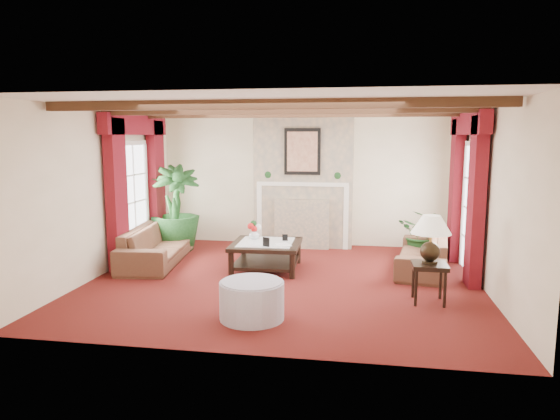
% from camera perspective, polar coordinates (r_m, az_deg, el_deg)
% --- Properties ---
extents(floor, '(6.00, 6.00, 0.00)m').
position_cam_1_polar(floor, '(7.95, 0.46, -8.02)').
color(floor, '#4D110D').
rests_on(floor, ground).
extents(ceiling, '(6.00, 6.00, 0.00)m').
position_cam_1_polar(ceiling, '(7.64, 0.49, 11.80)').
color(ceiling, white).
rests_on(ceiling, floor).
extents(back_wall, '(6.00, 0.02, 2.70)m').
position_cam_1_polar(back_wall, '(10.39, 2.83, 3.45)').
color(back_wall, beige).
rests_on(back_wall, ground).
extents(left_wall, '(0.02, 5.50, 2.70)m').
position_cam_1_polar(left_wall, '(8.66, -19.55, 1.97)').
color(left_wall, beige).
rests_on(left_wall, ground).
extents(right_wall, '(0.02, 5.50, 2.70)m').
position_cam_1_polar(right_wall, '(7.80, 22.81, 1.14)').
color(right_wall, beige).
rests_on(right_wall, ground).
extents(ceiling_beams, '(6.00, 3.00, 0.12)m').
position_cam_1_polar(ceiling_beams, '(7.63, 0.49, 11.35)').
color(ceiling_beams, '#371D11').
rests_on(ceiling_beams, ceiling).
extents(fireplace, '(2.00, 0.52, 2.70)m').
position_cam_1_polar(fireplace, '(10.16, 2.75, 10.96)').
color(fireplace, tan).
rests_on(fireplace, ground).
extents(french_door_left, '(0.10, 1.10, 2.16)m').
position_cam_1_polar(french_door_left, '(9.49, -16.70, 7.35)').
color(french_door_left, white).
rests_on(french_door_left, ground).
extents(french_door_right, '(0.10, 1.10, 2.16)m').
position_cam_1_polar(french_door_right, '(8.72, 21.40, 7.06)').
color(french_door_right, white).
rests_on(french_door_right, ground).
extents(curtains_left, '(0.20, 2.40, 2.55)m').
position_cam_1_polar(curtains_left, '(9.44, -16.20, 9.92)').
color(curtains_left, '#560B17').
rests_on(curtains_left, ground).
extents(curtains_right, '(0.20, 2.40, 2.55)m').
position_cam_1_polar(curtains_right, '(8.70, 20.83, 9.86)').
color(curtains_right, '#560B17').
rests_on(curtains_right, ground).
extents(sofa_left, '(2.33, 1.15, 0.85)m').
position_cam_1_polar(sofa_left, '(9.20, -13.94, -3.25)').
color(sofa_left, '#320D14').
rests_on(sofa_left, ground).
extents(sofa_right, '(2.17, 1.19, 0.78)m').
position_cam_1_polar(sofa_right, '(8.79, 16.01, -4.13)').
color(sofa_right, '#320D14').
rests_on(sofa_right, ground).
extents(potted_palm, '(2.51, 2.57, 0.95)m').
position_cam_1_polar(potted_palm, '(10.11, -11.82, -1.86)').
color(potted_palm, black).
rests_on(potted_palm, ground).
extents(small_plant, '(1.53, 1.55, 0.71)m').
position_cam_1_polar(small_plant, '(9.66, 15.93, -3.22)').
color(small_plant, black).
rests_on(small_plant, ground).
extents(coffee_table, '(1.18, 1.18, 0.47)m').
position_cam_1_polar(coffee_table, '(8.51, -1.58, -5.28)').
color(coffee_table, black).
rests_on(coffee_table, ground).
extents(side_table, '(0.56, 0.56, 0.55)m').
position_cam_1_polar(side_table, '(7.15, 16.63, -7.98)').
color(side_table, black).
rests_on(side_table, ground).
extents(ottoman, '(0.81, 0.81, 0.47)m').
position_cam_1_polar(ottoman, '(6.29, -3.23, -10.28)').
color(ottoman, '#9B96AA').
rests_on(ottoman, ground).
extents(table_lamp, '(0.53, 0.53, 0.68)m').
position_cam_1_polar(table_lamp, '(7.01, 16.84, -3.17)').
color(table_lamp, black).
rests_on(table_lamp, side_table).
extents(flower_vase, '(0.30, 0.31, 0.18)m').
position_cam_1_polar(flower_vase, '(8.72, -2.97, -2.77)').
color(flower_vase, silver).
rests_on(flower_vase, coffee_table).
extents(book, '(0.23, 0.21, 0.29)m').
position_cam_1_polar(book, '(8.15, -0.32, -3.19)').
color(book, black).
rests_on(book, coffee_table).
extents(photo_frame_a, '(0.12, 0.07, 0.16)m').
position_cam_1_polar(photo_frame_a, '(8.10, -1.59, -3.71)').
color(photo_frame_a, black).
rests_on(photo_frame_a, coffee_table).
extents(photo_frame_b, '(0.10, 0.03, 0.12)m').
position_cam_1_polar(photo_frame_b, '(8.54, 0.58, -3.20)').
color(photo_frame_b, black).
rests_on(photo_frame_b, coffee_table).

